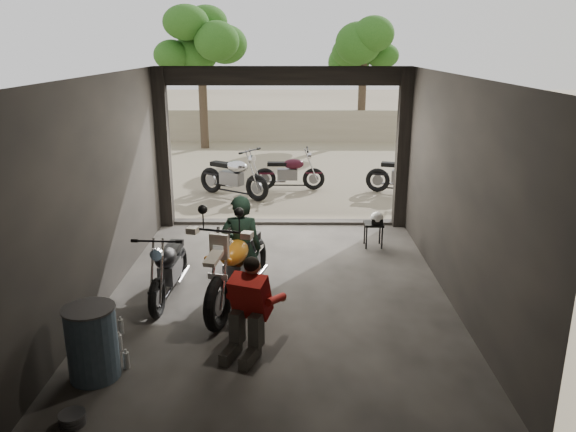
{
  "coord_description": "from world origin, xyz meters",
  "views": [
    {
      "loc": [
        0.22,
        -7.66,
        3.6
      ],
      "look_at": [
        0.13,
        0.6,
        1.07
      ],
      "focal_mm": 35.0,
      "sensor_mm": 36.0,
      "label": 1
    }
  ],
  "objects_px": {
    "rider": "(241,249)",
    "sign_post": "(449,148)",
    "main_bike": "(238,261)",
    "oil_drum": "(92,344)",
    "left_bike": "(168,264)",
    "mechanic": "(246,311)",
    "outside_bike_a": "(233,172)",
    "stool": "(374,227)",
    "outside_bike_b": "(289,169)",
    "outside_bike_c": "(405,171)",
    "helmet": "(377,218)"
  },
  "relations": [
    {
      "from": "rider",
      "to": "mechanic",
      "type": "xyz_separation_m",
      "value": [
        0.19,
        -1.51,
        -0.22
      ]
    },
    {
      "from": "mechanic",
      "to": "stool",
      "type": "distance_m",
      "value": 4.28
    },
    {
      "from": "mechanic",
      "to": "outside_bike_c",
      "type": "bearing_deg",
      "value": 86.78
    },
    {
      "from": "rider",
      "to": "stool",
      "type": "height_order",
      "value": "rider"
    },
    {
      "from": "outside_bike_a",
      "to": "stool",
      "type": "height_order",
      "value": "outside_bike_a"
    },
    {
      "from": "left_bike",
      "to": "outside_bike_b",
      "type": "bearing_deg",
      "value": 78.29
    },
    {
      "from": "outside_bike_b",
      "to": "mechanic",
      "type": "height_order",
      "value": "mechanic"
    },
    {
      "from": "rider",
      "to": "helmet",
      "type": "bearing_deg",
      "value": -135.01
    },
    {
      "from": "main_bike",
      "to": "outside_bike_c",
      "type": "relative_size",
      "value": 1.19
    },
    {
      "from": "outside_bike_a",
      "to": "helmet",
      "type": "height_order",
      "value": "outside_bike_a"
    },
    {
      "from": "rider",
      "to": "sign_post",
      "type": "bearing_deg",
      "value": -133.24
    },
    {
      "from": "outside_bike_c",
      "to": "left_bike",
      "type": "bearing_deg",
      "value": 159.18
    },
    {
      "from": "rider",
      "to": "oil_drum",
      "type": "relative_size",
      "value": 1.86
    },
    {
      "from": "outside_bike_c",
      "to": "sign_post",
      "type": "distance_m",
      "value": 2.25
    },
    {
      "from": "stool",
      "to": "sign_post",
      "type": "relative_size",
      "value": 0.21
    },
    {
      "from": "left_bike",
      "to": "stool",
      "type": "xyz_separation_m",
      "value": [
        3.29,
        2.19,
        -0.13
      ]
    },
    {
      "from": "main_bike",
      "to": "outside_bike_b",
      "type": "relative_size",
      "value": 1.28
    },
    {
      "from": "left_bike",
      "to": "sign_post",
      "type": "relative_size",
      "value": 0.7
    },
    {
      "from": "rider",
      "to": "helmet",
      "type": "xyz_separation_m",
      "value": [
        2.26,
        2.21,
        -0.21
      ]
    },
    {
      "from": "mechanic",
      "to": "sign_post",
      "type": "distance_m",
      "value": 6.9
    },
    {
      "from": "outside_bike_b",
      "to": "left_bike",
      "type": "bearing_deg",
      "value": 164.76
    },
    {
      "from": "outside_bike_b",
      "to": "outside_bike_c",
      "type": "distance_m",
      "value": 2.92
    },
    {
      "from": "main_bike",
      "to": "sign_post",
      "type": "xyz_separation_m",
      "value": [
        4.04,
        4.33,
        0.84
      ]
    },
    {
      "from": "outside_bike_a",
      "to": "rider",
      "type": "bearing_deg",
      "value": -140.18
    },
    {
      "from": "oil_drum",
      "to": "mechanic",
      "type": "bearing_deg",
      "value": 17.76
    },
    {
      "from": "helmet",
      "to": "sign_post",
      "type": "bearing_deg",
      "value": 33.72
    },
    {
      "from": "left_bike",
      "to": "outside_bike_a",
      "type": "height_order",
      "value": "outside_bike_a"
    },
    {
      "from": "outside_bike_a",
      "to": "rider",
      "type": "xyz_separation_m",
      "value": [
        0.73,
        -5.82,
        0.19
      ]
    },
    {
      "from": "outside_bike_a",
      "to": "oil_drum",
      "type": "xyz_separation_m",
      "value": [
        -0.74,
        -7.86,
        -0.18
      ]
    },
    {
      "from": "left_bike",
      "to": "outside_bike_b",
      "type": "distance_m",
      "value": 6.7
    },
    {
      "from": "mechanic",
      "to": "left_bike",
      "type": "bearing_deg",
      "value": 149.2
    },
    {
      "from": "main_bike",
      "to": "outside_bike_a",
      "type": "bearing_deg",
      "value": 111.48
    },
    {
      "from": "sign_post",
      "to": "outside_bike_a",
      "type": "bearing_deg",
      "value": 156.44
    },
    {
      "from": "left_bike",
      "to": "rider",
      "type": "bearing_deg",
      "value": -0.43
    },
    {
      "from": "left_bike",
      "to": "stool",
      "type": "distance_m",
      "value": 3.96
    },
    {
      "from": "outside_bike_c",
      "to": "sign_post",
      "type": "relative_size",
      "value": 0.75
    },
    {
      "from": "outside_bike_c",
      "to": "oil_drum",
      "type": "xyz_separation_m",
      "value": [
        -5.0,
        -8.19,
        -0.15
      ]
    },
    {
      "from": "main_bike",
      "to": "helmet",
      "type": "relative_size",
      "value": 8.17
    },
    {
      "from": "stool",
      "to": "outside_bike_b",
      "type": "bearing_deg",
      "value": 110.25
    },
    {
      "from": "left_bike",
      "to": "mechanic",
      "type": "xyz_separation_m",
      "value": [
        1.27,
        -1.57,
        0.04
      ]
    },
    {
      "from": "left_bike",
      "to": "stool",
      "type": "relative_size",
      "value": 3.34
    },
    {
      "from": "sign_post",
      "to": "left_bike",
      "type": "bearing_deg",
      "value": -145.32
    },
    {
      "from": "left_bike",
      "to": "sign_post",
      "type": "bearing_deg",
      "value": 42.0
    },
    {
      "from": "outside_bike_a",
      "to": "oil_drum",
      "type": "relative_size",
      "value": 2.11
    },
    {
      "from": "outside_bike_a",
      "to": "rider",
      "type": "relative_size",
      "value": 1.13
    },
    {
      "from": "main_bike",
      "to": "oil_drum",
      "type": "relative_size",
      "value": 2.36
    },
    {
      "from": "rider",
      "to": "oil_drum",
      "type": "distance_m",
      "value": 2.54
    },
    {
      "from": "main_bike",
      "to": "helmet",
      "type": "xyz_separation_m",
      "value": [
        2.29,
        2.38,
        -0.09
      ]
    },
    {
      "from": "main_bike",
      "to": "oil_drum",
      "type": "height_order",
      "value": "main_bike"
    },
    {
      "from": "outside_bike_c",
      "to": "stool",
      "type": "xyz_separation_m",
      "value": [
        -1.31,
        -3.9,
        -0.18
      ]
    }
  ]
}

